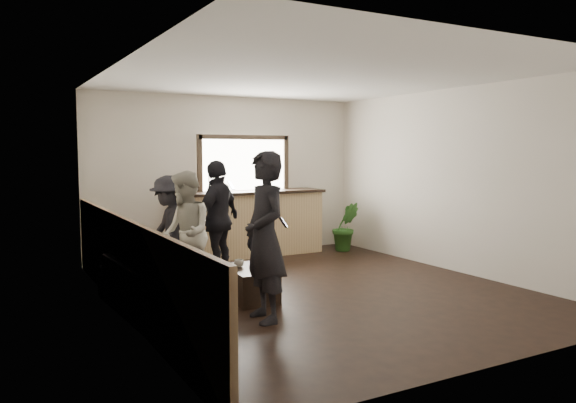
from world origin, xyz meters
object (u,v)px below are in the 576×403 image
coffee_table (249,284)px  potted_plant (346,227)px  person_a (265,237)px  bar_counter (250,219)px  sofa (157,286)px  person_b (185,234)px  person_c (170,230)px  cup_b (263,265)px  cup_a (239,263)px  person_d (218,219)px

coffee_table → potted_plant: size_ratio=0.98×
person_a → coffee_table: bearing=168.8°
bar_counter → sofa: size_ratio=1.30×
coffee_table → person_b: size_ratio=0.55×
person_a → person_b: size_ratio=1.15×
sofa → person_c: bearing=-26.6°
cup_b → person_a: person_a is taller
coffee_table → person_a: person_a is taller
coffee_table → cup_a: bearing=119.9°
person_d → potted_plant: bearing=160.2°
potted_plant → person_d: 3.05m
coffee_table → person_b: person_b is taller
person_a → bar_counter: bearing=159.9°
bar_counter → coffee_table: bar_counter is taller
cup_a → cup_b: size_ratio=1.15×
person_c → person_d: size_ratio=0.88×
person_b → person_c: bearing=-173.8°
sofa → person_a: (0.95, -0.86, 0.62)m
sofa → person_a: person_a is taller
potted_plant → person_b: person_b is taller
person_b → person_d: bearing=144.4°
coffee_table → person_b: 1.04m
bar_counter → person_a: 3.88m
sofa → cup_a: size_ratio=17.70×
cup_b → person_c: bearing=116.7°
sofa → coffee_table: (1.17, 0.02, -0.11)m
cup_b → person_b: bearing=137.1°
bar_counter → cup_b: (-1.15, -2.82, -0.20)m
cup_a → potted_plant: bearing=34.4°
cup_a → person_a: (-0.14, -1.01, 0.48)m
cup_b → potted_plant: bearing=39.6°
sofa → person_c: person_c is taller
bar_counter → coffee_table: bearing=-115.5°
person_c → cup_b: bearing=14.8°
person_b → person_d: size_ratio=0.93×
sofa → cup_a: 1.11m
cup_a → potted_plant: size_ratio=0.13×
cup_b → person_c: 1.65m
person_b → person_d: person_d is taller
bar_counter → potted_plant: 1.81m
person_b → person_c: (0.03, 0.74, -0.04)m
bar_counter → sofa: 3.67m
bar_counter → potted_plant: bearing=-13.6°
person_b → bar_counter: bearing=146.6°
bar_counter → person_b: (-1.91, -2.12, 0.16)m
person_d → person_b: bearing=8.5°
cup_a → person_b: size_ratio=0.07×
sofa → person_b: person_b is taller
potted_plant → coffee_table: bearing=-143.3°
person_a → person_b: person_a is taller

